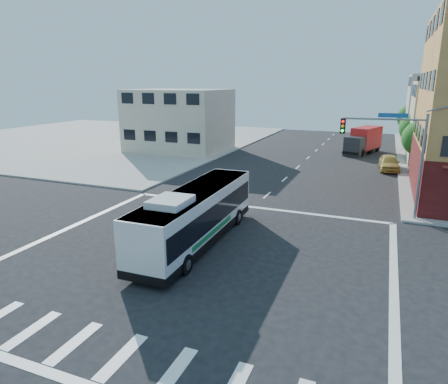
% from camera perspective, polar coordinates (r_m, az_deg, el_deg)
% --- Properties ---
extents(ground, '(120.00, 120.00, 0.00)m').
position_cam_1_polar(ground, '(21.20, -3.74, -9.40)').
color(ground, black).
rests_on(ground, ground).
extents(sidewalk_nw, '(50.00, 50.00, 0.15)m').
position_cam_1_polar(sidewalk_nw, '(68.56, -17.72, 7.30)').
color(sidewalk_nw, '#9A978E').
rests_on(sidewalk_nw, ground).
extents(building_west, '(12.06, 10.06, 8.00)m').
position_cam_1_polar(building_west, '(53.92, -6.39, 10.12)').
color(building_west, '#BEB19D').
rests_on(building_west, ground).
extents(signal_mast_ne, '(7.91, 1.13, 8.07)m').
position_cam_1_polar(signal_mast_ne, '(28.19, 23.18, 6.21)').
color(signal_mast_ne, slate).
rests_on(signal_mast_ne, ground).
extents(street_tree_a, '(3.60, 3.60, 5.53)m').
position_cam_1_polar(street_tree_a, '(45.65, 26.39, 7.16)').
color(street_tree_a, '#342313').
rests_on(street_tree_a, ground).
extents(street_tree_b, '(3.80, 3.80, 5.79)m').
position_cam_1_polar(street_tree_b, '(53.57, 25.88, 8.39)').
color(street_tree_b, '#342313').
rests_on(street_tree_b, ground).
extents(street_tree_c, '(3.40, 3.40, 5.29)m').
position_cam_1_polar(street_tree_c, '(61.55, 25.45, 8.88)').
color(street_tree_c, '#342313').
rests_on(street_tree_c, ground).
extents(street_tree_d, '(4.00, 4.00, 6.03)m').
position_cam_1_polar(street_tree_d, '(69.48, 25.18, 9.84)').
color(street_tree_d, '#342313').
rests_on(street_tree_d, ground).
extents(transit_bus, '(2.74, 11.67, 3.44)m').
position_cam_1_polar(transit_bus, '(22.51, -4.00, -3.28)').
color(transit_bus, black).
rests_on(transit_bus, ground).
extents(box_truck, '(4.41, 7.63, 3.31)m').
position_cam_1_polar(box_truck, '(54.72, 19.28, 6.90)').
color(box_truck, '#26262B').
rests_on(box_truck, ground).
extents(parked_car, '(2.22, 4.86, 1.61)m').
position_cam_1_polar(parked_car, '(45.06, 22.54, 3.90)').
color(parked_car, gold).
rests_on(parked_car, ground).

